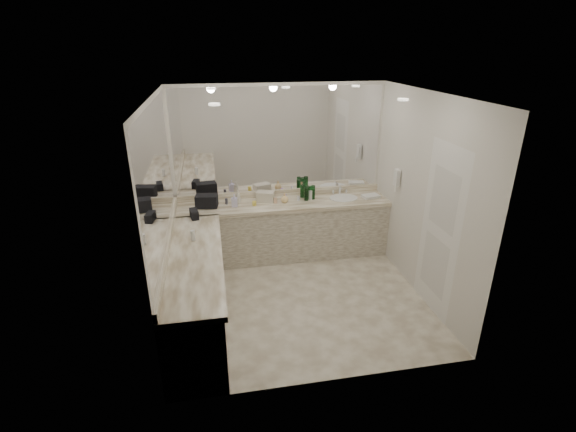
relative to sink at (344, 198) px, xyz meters
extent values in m
plane|color=beige|center=(-0.95, -1.20, -0.90)|extent=(3.20, 3.20, 0.00)
plane|color=white|center=(-0.95, -1.20, 1.71)|extent=(3.20, 3.20, 0.00)
cube|color=silver|center=(-0.95, 0.30, 0.41)|extent=(3.20, 0.02, 2.60)
cube|color=silver|center=(-2.55, -1.20, 0.41)|extent=(0.02, 3.00, 2.60)
cube|color=silver|center=(0.65, -1.20, 0.41)|extent=(0.02, 3.00, 2.60)
cube|color=beige|center=(-0.95, 0.00, -0.48)|extent=(3.20, 0.60, 0.84)
cube|color=white|center=(-0.95, -0.01, -0.03)|extent=(3.20, 0.64, 0.06)
cube|color=beige|center=(-2.25, -1.50, -0.48)|extent=(0.60, 2.40, 0.84)
cube|color=white|center=(-2.24, -1.50, -0.03)|extent=(0.64, 2.42, 0.06)
cube|color=white|center=(-0.95, 0.28, 0.05)|extent=(3.20, 0.04, 0.10)
cube|color=white|center=(-2.53, -1.20, 0.05)|extent=(0.04, 3.00, 0.10)
cube|color=white|center=(-0.95, 0.29, 0.88)|extent=(3.12, 0.01, 1.55)
cube|color=white|center=(-2.54, -1.20, 0.88)|extent=(0.01, 2.92, 1.55)
cylinder|color=white|center=(0.00, 0.00, 0.00)|extent=(0.44, 0.44, 0.03)
cube|color=silver|center=(0.00, 0.21, 0.07)|extent=(0.24, 0.16, 0.14)
cube|color=white|center=(0.61, -0.50, 0.46)|extent=(0.06, 0.10, 0.24)
cube|color=white|center=(0.64, -1.70, 0.16)|extent=(0.02, 0.82, 2.10)
cube|color=black|center=(-2.08, 0.00, 0.09)|extent=(0.34, 0.24, 0.18)
cube|color=black|center=(-2.25, -0.38, 0.06)|extent=(0.13, 0.23, 0.12)
cube|color=beige|center=(-1.20, 0.10, 0.08)|extent=(0.30, 0.24, 0.15)
cube|color=white|center=(0.42, -0.05, 0.03)|extent=(0.28, 0.21, 0.04)
cylinder|color=white|center=(-2.25, -1.10, 0.07)|extent=(0.06, 0.06, 0.13)
imported|color=beige|center=(-1.62, 0.08, 0.11)|extent=(0.10, 0.10, 0.20)
imported|color=silver|center=(-1.68, -0.04, 0.10)|extent=(0.09, 0.09, 0.19)
imported|color=#FFD88C|center=(-0.93, -0.01, 0.08)|extent=(0.15, 0.15, 0.15)
cylinder|color=#16501F|center=(-0.62, 0.15, 0.11)|extent=(0.06, 0.06, 0.20)
cylinder|color=#16501F|center=(-0.54, 0.07, 0.11)|extent=(0.07, 0.07, 0.20)
cylinder|color=#16501F|center=(-0.59, 0.01, 0.11)|extent=(0.06, 0.06, 0.20)
cylinder|color=#16501F|center=(-0.48, 0.05, 0.11)|extent=(0.07, 0.07, 0.21)
cylinder|color=#E0B28C|center=(-1.07, -0.02, 0.05)|extent=(0.05, 0.05, 0.08)
cylinder|color=#E0B28C|center=(-1.25, 0.09, 0.07)|extent=(0.06, 0.06, 0.13)
cylinder|color=#9966B2|center=(-0.89, 0.15, 0.04)|extent=(0.04, 0.04, 0.07)
cylinder|color=#F2D84C|center=(-1.39, -0.05, 0.04)|extent=(0.06, 0.06, 0.07)
cylinder|color=white|center=(-0.52, 0.04, 0.08)|extent=(0.06, 0.06, 0.15)
cylinder|color=#3F3F4C|center=(-1.79, 0.08, 0.05)|extent=(0.04, 0.04, 0.09)
cylinder|color=#E0B28C|center=(-0.56, 0.10, 0.08)|extent=(0.04, 0.04, 0.14)
cylinder|color=silver|center=(-0.70, 0.04, 0.04)|extent=(0.04, 0.04, 0.06)
camera|label=1|loc=(-1.96, -5.78, 2.23)|focal=26.00mm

